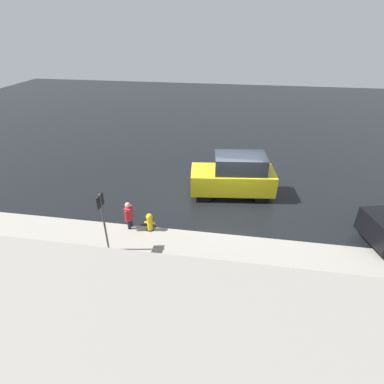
{
  "coord_description": "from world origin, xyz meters",
  "views": [
    {
      "loc": [
        0.0,
        12.13,
        7.38
      ],
      "look_at": [
        1.79,
        0.98,
        0.9
      ],
      "focal_mm": 28.0,
      "sensor_mm": 36.0,
      "label": 1
    }
  ],
  "objects_px": {
    "fire_hydrant": "(150,222)",
    "sign_post": "(103,215)",
    "moving_hatchback": "(234,176)",
    "pedestrian": "(129,214)"
  },
  "relations": [
    {
      "from": "pedestrian",
      "to": "sign_post",
      "type": "height_order",
      "value": "sign_post"
    },
    {
      "from": "fire_hydrant",
      "to": "pedestrian",
      "type": "height_order",
      "value": "pedestrian"
    },
    {
      "from": "moving_hatchback",
      "to": "pedestrian",
      "type": "distance_m",
      "value": 5.3
    },
    {
      "from": "moving_hatchback",
      "to": "fire_hydrant",
      "type": "bearing_deg",
      "value": 47.3
    },
    {
      "from": "moving_hatchback",
      "to": "sign_post",
      "type": "xyz_separation_m",
      "value": [
        4.36,
        4.87,
        0.55
      ]
    },
    {
      "from": "pedestrian",
      "to": "moving_hatchback",
      "type": "bearing_deg",
      "value": -139.71
    },
    {
      "from": "fire_hydrant",
      "to": "pedestrian",
      "type": "bearing_deg",
      "value": -2.01
    },
    {
      "from": "moving_hatchback",
      "to": "fire_hydrant",
      "type": "height_order",
      "value": "moving_hatchback"
    },
    {
      "from": "fire_hydrant",
      "to": "sign_post",
      "type": "xyz_separation_m",
      "value": [
        1.18,
        1.41,
        1.18
      ]
    },
    {
      "from": "sign_post",
      "to": "moving_hatchback",
      "type": "bearing_deg",
      "value": -131.87
    }
  ]
}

